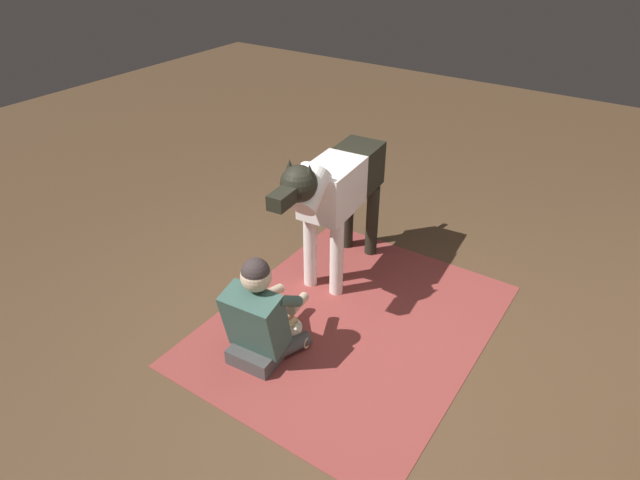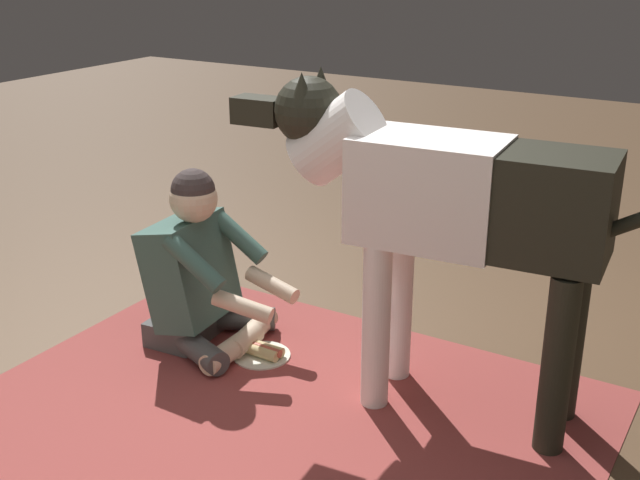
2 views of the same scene
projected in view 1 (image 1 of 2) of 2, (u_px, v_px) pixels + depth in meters
name	position (u px, v px, depth m)	size (l,w,h in m)	color
ground_plane	(322.00, 326.00, 4.18)	(14.27, 14.27, 0.00)	brown
area_rug	(351.00, 323.00, 4.21)	(2.39, 1.91, 0.01)	#963C38
person_sitting_on_floor	(260.00, 318.00, 3.75)	(0.68, 0.58, 0.83)	#484746
large_dog	(336.00, 190.00, 4.31)	(1.67, 0.42, 1.29)	white
hot_dog_on_plate	(286.00, 326.00, 4.15)	(0.26, 0.26, 0.06)	silver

